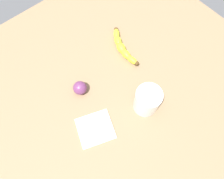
% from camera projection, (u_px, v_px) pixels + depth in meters
% --- Properties ---
extents(wooden_tabletop, '(1.20, 1.20, 0.03)m').
position_uv_depth(wooden_tabletop, '(122.00, 83.00, 0.88)').
color(wooden_tabletop, '#866A4B').
rests_on(wooden_tabletop, ground).
extents(banana, '(0.09, 0.21, 0.04)m').
position_uv_depth(banana, '(122.00, 47.00, 0.91)').
color(banana, yellow).
rests_on(banana, wooden_tabletop).
extents(smoothie_glass, '(0.10, 0.10, 0.11)m').
position_uv_depth(smoothie_glass, '(147.00, 100.00, 0.77)').
color(smoothie_glass, silver).
rests_on(smoothie_glass, wooden_tabletop).
extents(plum_fruit, '(0.06, 0.06, 0.06)m').
position_uv_depth(plum_fruit, '(80.00, 88.00, 0.82)').
color(plum_fruit, '#6B3360').
rests_on(plum_fruit, wooden_tabletop).
extents(folded_napkin, '(0.16, 0.16, 0.01)m').
position_uv_depth(folded_napkin, '(95.00, 129.00, 0.78)').
color(folded_napkin, white).
rests_on(folded_napkin, wooden_tabletop).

